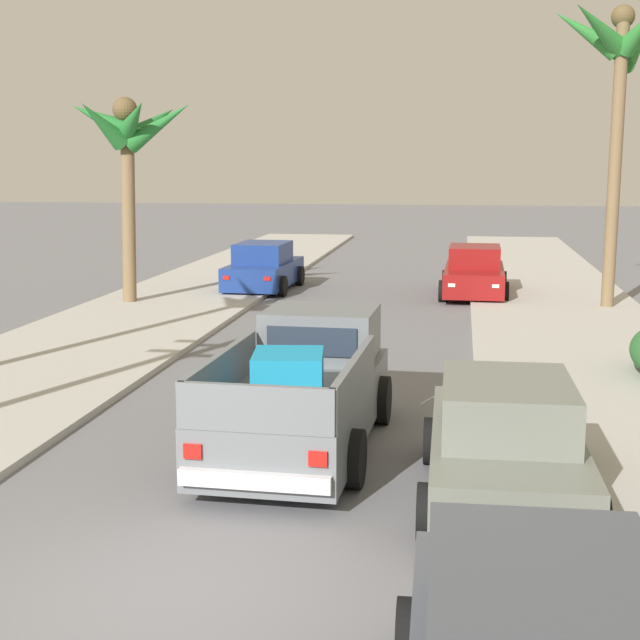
{
  "coord_description": "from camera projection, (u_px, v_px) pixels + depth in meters",
  "views": [
    {
      "loc": [
        2.76,
        -7.82,
        4.1
      ],
      "look_at": [
        0.22,
        8.65,
        1.2
      ],
      "focal_mm": 51.44,
      "sensor_mm": 36.0,
      "label": 1
    }
  ],
  "objects": [
    {
      "name": "ground_plane",
      "position": [
        159.0,
        597.0,
        8.73
      ],
      "size": [
        160.0,
        160.0,
        0.0
      ],
      "primitive_type": "plane",
      "color": "slate"
    },
    {
      "name": "sidewalk_left",
      "position": [
        102.0,
        338.0,
        21.22
      ],
      "size": [
        4.71,
        60.0,
        0.12
      ],
      "primitive_type": "cube",
      "color": "#B2AFA8",
      "rests_on": "ground"
    },
    {
      "name": "sidewalk_right",
      "position": [
        584.0,
        352.0,
        19.59
      ],
      "size": [
        4.71,
        60.0,
        0.12
      ],
      "primitive_type": "cube",
      "color": "#B2AFA8",
      "rests_on": "ground"
    },
    {
      "name": "curb_left",
      "position": [
        141.0,
        339.0,
        21.08
      ],
      "size": [
        0.16,
        60.0,
        0.1
      ],
      "primitive_type": "cube",
      "color": "silver",
      "rests_on": "ground"
    },
    {
      "name": "curb_right",
      "position": [
        538.0,
        351.0,
        19.73
      ],
      "size": [
        0.16,
        60.0,
        0.1
      ],
      "primitive_type": "cube",
      "color": "silver",
      "rests_on": "ground"
    },
    {
      "name": "pickup_truck",
      "position": [
        303.0,
        392.0,
        13.27
      ],
      "size": [
        2.34,
        5.27,
        1.8
      ],
      "color": "slate",
      "rests_on": "ground"
    },
    {
      "name": "car_right_near",
      "position": [
        264.0,
        268.0,
        29.37
      ],
      "size": [
        2.13,
        4.3,
        1.54
      ],
      "color": "navy",
      "rests_on": "ground"
    },
    {
      "name": "car_left_mid",
      "position": [
        474.0,
        273.0,
        28.03
      ],
      "size": [
        2.08,
        4.29,
        1.54
      ],
      "color": "maroon",
      "rests_on": "ground"
    },
    {
      "name": "car_right_mid",
      "position": [
        505.0,
        445.0,
        11.05
      ],
      "size": [
        2.07,
        4.28,
        1.54
      ],
      "color": "slate",
      "rests_on": "ground"
    },
    {
      "name": "palm_tree_left_fore",
      "position": [
        129.0,
        136.0,
        25.71
      ],
      "size": [
        3.76,
        3.62,
        5.88
      ],
      "color": "brown",
      "rests_on": "ground"
    },
    {
      "name": "palm_tree_right_fore",
      "position": [
        619.0,
        59.0,
        24.2
      ],
      "size": [
        3.6,
        3.75,
        8.19
      ],
      "color": "brown",
      "rests_on": "ground"
    }
  ]
}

